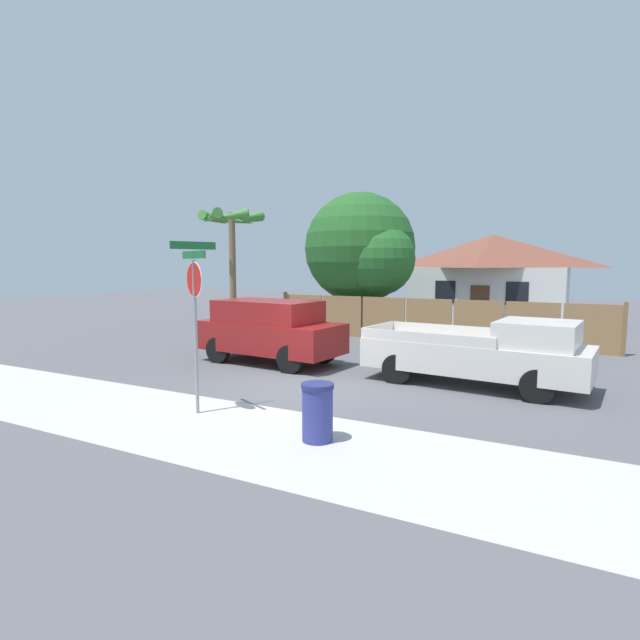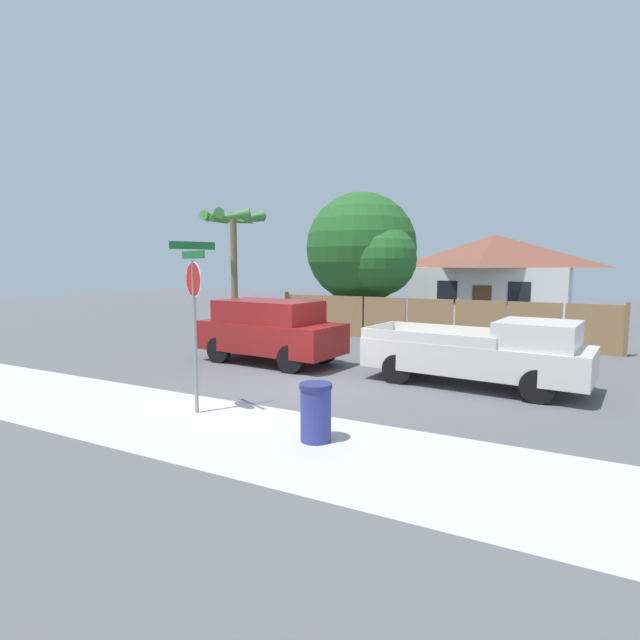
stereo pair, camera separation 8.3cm
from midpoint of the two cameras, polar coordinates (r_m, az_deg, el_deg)
The scene contains 10 objects.
ground_plane at distance 12.56m, azimuth -2.36°, elevation -7.43°, with size 80.00×80.00×0.00m, color #56565B.
sidewalk_strip at distance 9.74m, azimuth -13.32°, elevation -11.67°, with size 36.00×3.20×0.01m.
wooden_fence at distance 19.74m, azimuth 12.17°, elevation -0.05°, with size 13.14×0.12×1.79m.
house at distance 28.62m, azimuth 18.95°, elevation 4.77°, with size 8.09×7.10×4.61m.
oak_tree at distance 22.52m, azimuth 4.88°, elevation 7.94°, with size 5.19×4.94×6.22m.
palm_tree at distance 21.79m, azimuth -10.15°, elevation 10.26°, with size 2.61×2.81×5.28m.
red_suv at distance 15.23m, azimuth -5.92°, elevation -1.06°, with size 4.59×2.31×1.92m.
orange_pickup at distance 12.88m, azimuth 17.98°, elevation -3.58°, with size 5.48×2.43×1.69m.
stop_sign at distance 10.16m, azimuth -14.36°, elevation 2.59°, with size 0.96×0.87×3.44m.
trash_bin at distance 8.58m, azimuth -0.57°, elevation -10.47°, with size 0.56×0.56×1.00m.
Camera 1 is at (6.12, -10.55, 2.98)m, focal length 28.00 mm.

